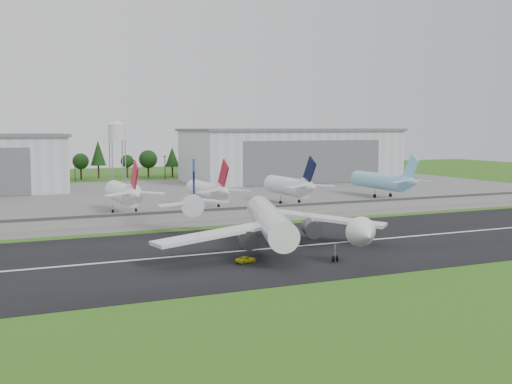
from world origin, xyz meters
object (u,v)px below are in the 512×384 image
parked_jet_red_b (210,191)px  parked_jet_navy (292,186)px  parked_jet_red_a (125,193)px  parked_jet_skyblue (385,181)px  ground_vehicle (246,259)px  main_airliner (271,226)px

parked_jet_red_b → parked_jet_navy: bearing=0.1°
parked_jet_red_b → parked_jet_red_a: bearing=179.9°
parked_jet_navy → parked_jet_skyblue: bearing=7.0°
parked_jet_red_b → parked_jet_navy: size_ratio=1.00×
parked_jet_red_a → ground_vehicle: bearing=-86.1°
main_airliner → parked_jet_navy: size_ratio=1.84×
ground_vehicle → parked_jet_skyblue: 123.23m
main_airliner → parked_jet_red_b: 67.86m
ground_vehicle → parked_jet_navy: size_ratio=0.14×
parked_jet_red_a → main_airliner: bearing=-76.9°
ground_vehicle → parked_jet_navy: bearing=-47.8°
parked_jet_navy → parked_jet_red_a: bearing=-180.0°
main_airliner → parked_jet_red_b: bearing=-80.5°
parked_jet_red_b → ground_vehicle: bearing=-105.4°
parked_jet_red_a → parked_jet_navy: parked_jet_navy is taller
parked_jet_navy → parked_jet_red_b: bearing=-179.9°
main_airliner → parked_jet_skyblue: (81.00, 71.99, 1.35)m
main_airliner → parked_jet_red_b: main_airliner is taller
parked_jet_skyblue → main_airliner: bearing=-138.4°
parked_jet_red_b → parked_jet_skyblue: (70.00, 5.04, 0.20)m
main_airliner → parked_jet_red_b: size_ratio=1.84×
main_airliner → parked_jet_red_a: (-15.59, 67.00, 1.43)m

